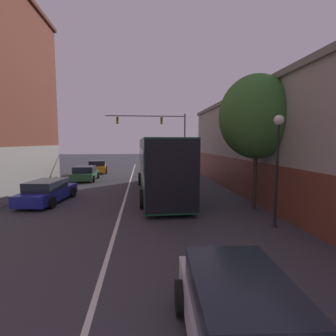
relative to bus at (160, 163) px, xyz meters
The scene contains 10 objects.
lane_center_line 3.11m from the bus, 166.50° to the right, with size 0.14×48.75×0.01m.
building_right_storefront 9.08m from the bus, 11.73° to the right, with size 7.46×28.07×6.75m.
bus is the anchor object (origin of this frame).
hatchback_foreground 14.00m from the bus, 88.72° to the right, with size 2.11×4.75×1.38m.
parked_car_left_near 9.49m from the bus, 132.95° to the left, with size 2.19×3.96×1.30m.
parked_car_left_mid 7.08m from the bus, 163.46° to the right, with size 2.41×4.76×1.30m.
parked_car_left_far 14.38m from the bus, 116.06° to the left, with size 2.52×4.17×1.41m.
traffic_signal_gantry 14.18m from the bus, 85.20° to the left, with size 9.44×0.36×6.85m.
street_lamp 8.67m from the bus, 60.86° to the right, with size 0.40×0.40×4.54m.
street_tree_near 7.05m from the bus, 45.21° to the right, with size 3.83×3.45×6.86m.
Camera 1 is at (1.07, 1.44, 3.47)m, focal length 28.00 mm.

